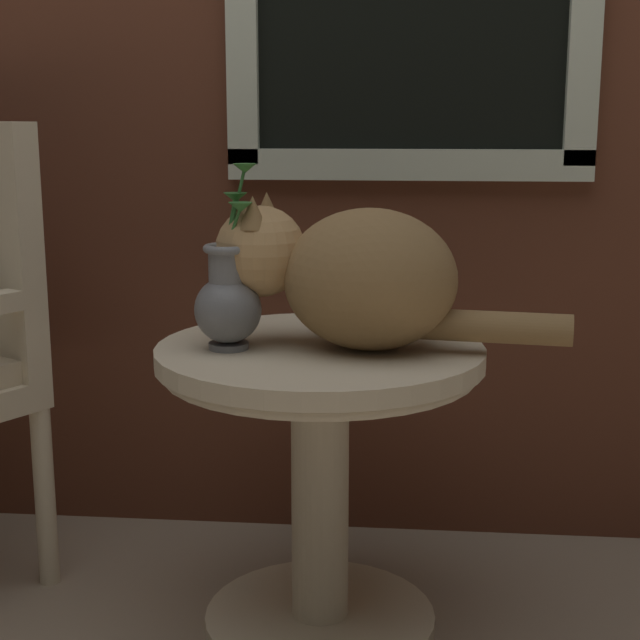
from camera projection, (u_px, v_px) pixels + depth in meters
The scene contains 3 objects.
wicker_side_table at pixel (320, 434), 1.85m from camera, with size 0.63×0.63×0.58m.
cat at pixel (353, 275), 1.77m from camera, with size 0.66×0.30×0.29m.
pewter_vase_with_ivy at pixel (228, 297), 1.77m from camera, with size 0.12×0.12×0.34m.
Camera 1 is at (0.33, -1.56, 1.01)m, focal length 53.78 mm.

